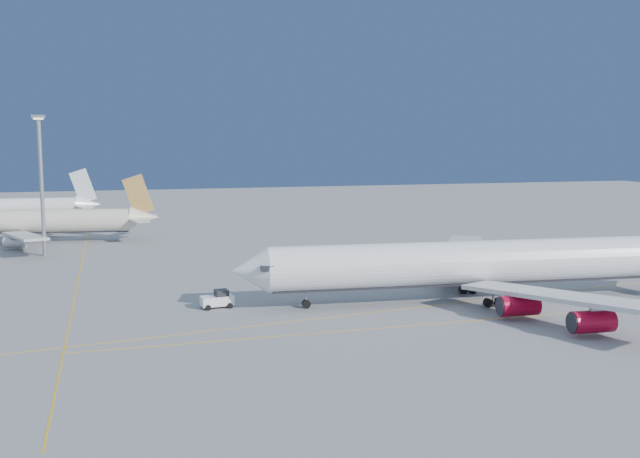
% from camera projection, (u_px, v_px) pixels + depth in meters
% --- Properties ---
extents(ground, '(500.00, 500.00, 0.00)m').
position_uv_depth(ground, '(364.00, 302.00, 102.16)').
color(ground, slate).
rests_on(ground, ground).
extents(taxiway_lines, '(118.86, 140.00, 0.02)m').
position_uv_depth(taxiway_lines, '(255.00, 299.00, 104.03)').
color(taxiway_lines, '#D89D0C').
rests_on(taxiway_lines, ground).
extents(airliner_virgin, '(72.68, 65.04, 17.92)m').
position_uv_depth(airliner_virgin, '(484.00, 263.00, 103.13)').
color(airliner_virgin, white).
rests_on(airliner_virgin, ground).
extents(airliner_etihad, '(59.08, 53.98, 15.46)m').
position_uv_depth(airliner_etihad, '(28.00, 222.00, 161.90)').
color(airliner_etihad, beige).
rests_on(airliner_etihad, ground).
extents(pushback_tug, '(4.60, 3.09, 2.47)m').
position_uv_depth(pushback_tug, '(218.00, 299.00, 98.77)').
color(pushback_tug, white).
rests_on(pushback_tug, ground).
extents(light_mast, '(2.42, 2.42, 28.01)m').
position_uv_depth(light_mast, '(41.00, 174.00, 141.02)').
color(light_mast, gray).
rests_on(light_mast, ground).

